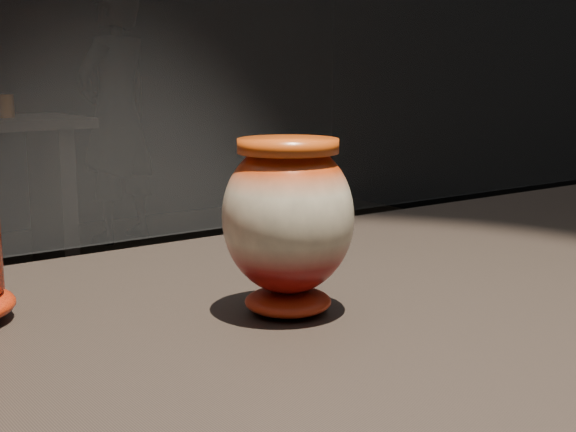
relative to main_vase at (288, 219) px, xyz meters
The scene contains 3 objects.
main_vase is the anchor object (origin of this frame).
back_vase_right 3.51m from the main_vase, 77.53° to the left, with size 0.07×0.07×0.11m, color #904415.
visitor 4.62m from the main_vase, 68.11° to the left, with size 0.61×0.40×1.68m, color black.
Camera 1 is at (-0.58, -0.62, 1.15)m, focal length 50.00 mm.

